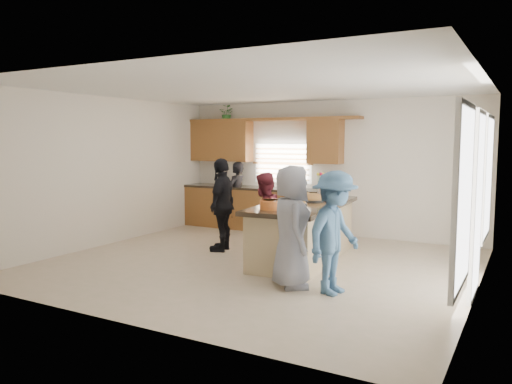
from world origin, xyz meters
The scene contains 18 objects.
floor centered at (0.00, 0.00, 0.00)m, with size 6.50×6.50×0.00m, color beige.
room_shell centered at (0.00, 0.00, 1.90)m, with size 6.52×6.02×2.81m.
back_cabinetry centered at (-1.47, 2.73, 0.91)m, with size 4.08×0.66×2.46m.
right_wall_glazing centered at (3.22, -0.13, 1.34)m, with size 0.06×4.00×2.25m.
island centered at (0.53, 0.62, 0.45)m, with size 1.35×2.78×0.95m.
platter_front centered at (0.48, 0.36, 0.98)m, with size 0.44×0.44×0.18m.
platter_mid centered at (0.53, 1.03, 0.98)m, with size 0.48×0.48×0.19m.
platter_back centered at (0.25, 1.29, 0.98)m, with size 0.39×0.39×0.16m.
salad_bowl centered at (0.40, -0.30, 1.03)m, with size 0.33×0.33×0.14m.
clear_cup centered at (0.89, -0.33, 1.00)m, with size 0.08×0.08×0.09m, color white.
plate_stack centered at (0.32, 1.34, 0.98)m, with size 0.22×0.22×0.05m, color #D19CE4.
flower_vase centered at (0.42, 1.66, 1.19)m, with size 0.14×0.14×0.44m.
potted_plant centered at (-2.34, 2.82, 2.58)m, with size 0.33×0.29×0.37m, color #337830.
woman_left_back centered at (-1.95, 2.57, 0.75)m, with size 0.55×0.36×1.50m, color black.
woman_left_mid centered at (-0.04, 0.30, 0.73)m, with size 0.71×0.55×1.46m, color maroon.
woman_left_front centered at (-1.02, 0.55, 0.83)m, with size 0.98×0.41×1.67m, color black.
woman_right_back centered at (1.63, -0.88, 0.80)m, with size 1.03×0.59×1.60m, color #3D6285.
woman_right_front centered at (1.01, -0.88, 0.83)m, with size 0.81×0.53×1.65m, color gray.
Camera 1 is at (3.81, -6.89, 1.99)m, focal length 35.00 mm.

